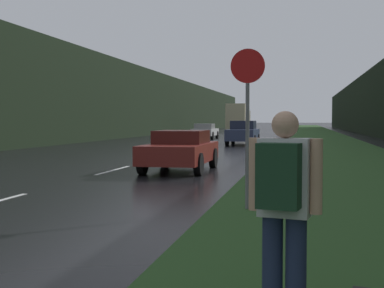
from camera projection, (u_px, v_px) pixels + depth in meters
grass_verge at (321, 141)px, 40.70m from camera, size 6.00×240.00×0.02m
lane_stripe_c at (113, 170)px, 16.87m from camera, size 0.12×3.00×0.01m
lane_stripe_d at (168, 156)px, 23.72m from camera, size 0.12×3.00×0.01m
treeline_far_side at (140, 102)px, 53.87m from camera, size 2.00×140.00×6.70m
stop_sign at (247, 115)px, 9.39m from camera, size 0.60×0.07×2.84m
hitchhiker_with_backpack at (283, 203)px, 4.11m from camera, size 0.57×0.46×1.66m
car_passing_near at (180, 150)px, 16.65m from camera, size 1.87×4.13×1.26m
car_passing_far at (243, 133)px, 34.27m from camera, size 1.85×4.74×1.53m
car_oncoming at (205, 131)px, 44.58m from camera, size 1.83×4.01×1.27m
delivery_truck at (238, 118)px, 67.90m from camera, size 2.54×7.68×3.57m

